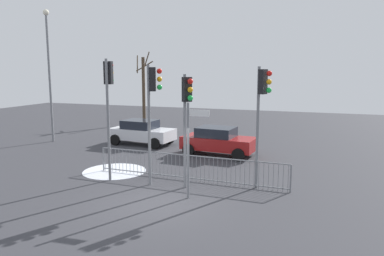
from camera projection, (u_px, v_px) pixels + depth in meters
The scene contains 12 objects.
ground_plane at pixel (159, 204), 12.82m from camera, with size 60.00×60.00×0.00m, color #38383D.
traffic_light_rear_right at pixel (109, 92), 15.09m from camera, with size 0.34×0.57×4.89m.
traffic_light_foreground_left at pixel (262, 100), 13.89m from camera, with size 0.55×0.38×4.58m.
traffic_light_mid_left at pixel (187, 106), 13.93m from camera, with size 0.48×0.46×4.31m.
traffic_light_rear_left at pixel (152, 98), 14.39m from camera, with size 0.54×0.38×4.66m.
direction_sign_post at pixel (190, 146), 13.05m from camera, with size 0.79×0.11×3.37m.
pedestrian_guard_railing at pixel (188, 167), 15.35m from camera, with size 8.19×0.37×1.07m.
car_red_trailing at pixel (218, 141), 19.92m from camera, with size 3.94×2.21×1.47m.
car_white_mid at pixel (142, 132), 22.70m from camera, with size 3.93×2.19×1.47m.
street_lamp at pixel (49, 64), 23.01m from camera, with size 0.36×0.36×7.99m.
bare_tree_left at pixel (144, 88), 31.22m from camera, with size 1.73×1.61×5.87m.
snow_patch_kerb at pixel (115, 171), 16.82m from camera, with size 2.78×2.78×0.01m, color white.
Camera 1 is at (5.18, -11.17, 4.51)m, focal length 35.55 mm.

